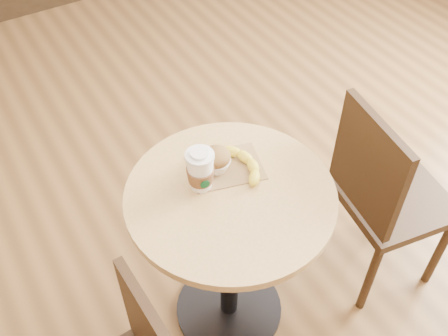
{
  "coord_description": "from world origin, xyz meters",
  "views": [
    {
      "loc": [
        -0.56,
        -0.87,
        2.02
      ],
      "look_at": [
        0.03,
        0.1,
        0.83
      ],
      "focal_mm": 42.0,
      "sensor_mm": 36.0,
      "label": 1
    }
  ],
  "objects_px": {
    "chair_right": "(384,194)",
    "muffin": "(216,160)",
    "coffee_cup": "(200,171)",
    "banana": "(231,165)",
    "cafe_table": "(230,235)"
  },
  "relations": [
    {
      "from": "cafe_table",
      "to": "muffin",
      "type": "relative_size",
      "value": 7.7
    },
    {
      "from": "chair_right",
      "to": "muffin",
      "type": "relative_size",
      "value": 9.25
    },
    {
      "from": "chair_right",
      "to": "banana",
      "type": "relative_size",
      "value": 3.64
    },
    {
      "from": "banana",
      "to": "coffee_cup",
      "type": "bearing_deg",
      "value": 163.47
    },
    {
      "from": "chair_right",
      "to": "banana",
      "type": "distance_m",
      "value": 0.66
    },
    {
      "from": "cafe_table",
      "to": "coffee_cup",
      "type": "relative_size",
      "value": 4.89
    },
    {
      "from": "coffee_cup",
      "to": "muffin",
      "type": "bearing_deg",
      "value": 35.49
    },
    {
      "from": "cafe_table",
      "to": "coffee_cup",
      "type": "height_order",
      "value": "coffee_cup"
    },
    {
      "from": "chair_right",
      "to": "coffee_cup",
      "type": "bearing_deg",
      "value": 82.86
    },
    {
      "from": "muffin",
      "to": "chair_right",
      "type": "bearing_deg",
      "value": -21.56
    },
    {
      "from": "coffee_cup",
      "to": "banana",
      "type": "relative_size",
      "value": 0.62
    },
    {
      "from": "cafe_table",
      "to": "banana",
      "type": "relative_size",
      "value": 3.03
    },
    {
      "from": "muffin",
      "to": "cafe_table",
      "type": "bearing_deg",
      "value": -97.75
    },
    {
      "from": "cafe_table",
      "to": "coffee_cup",
      "type": "xyz_separation_m",
      "value": [
        -0.07,
        0.08,
        0.29
      ]
    },
    {
      "from": "cafe_table",
      "to": "muffin",
      "type": "height_order",
      "value": "muffin"
    }
  ]
}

